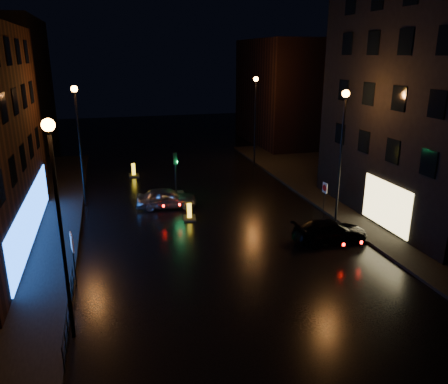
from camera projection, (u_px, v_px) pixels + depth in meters
The scene contains 17 objects.
ground at pixel (250, 284), 20.60m from camera, with size 120.00×120.00×0.00m, color black.
pavement_right at pixel (399, 204), 31.44m from camera, with size 12.00×44.00×0.15m, color black.
building_right at pixel (447, 101), 27.60m from camera, with size 10.00×14.00×15.00m, color black.
building_far_left at pixel (5, 87), 46.66m from camera, with size 8.00×16.00×14.00m, color black.
building_far_right at pixel (285, 92), 51.96m from camera, with size 8.00×14.00×12.00m, color black.
street_lamp_lnear at pixel (57, 199), 15.12m from camera, with size 0.44×0.44×8.37m.
street_lamp_lfar at pixel (78, 128), 29.83m from camera, with size 0.44×0.44×8.37m.
street_lamp_rnear at pixel (342, 137), 26.38m from camera, with size 0.44×0.44×8.37m.
street_lamp_rfar at pixel (255, 107), 41.10m from camera, with size 0.44×0.44×8.37m.
traffic_signal at pixel (176, 190), 33.02m from camera, with size 1.40×2.40×3.45m.
guard_railing at pixel (68, 306), 17.45m from camera, with size 0.05×6.04×1.00m.
silver_hatchback at pixel (166, 198), 30.67m from camera, with size 1.67×4.16×1.42m, color #9D9FA4.
dark_sedan at pixel (330, 231), 25.06m from camera, with size 1.79×4.40×1.28m, color black.
bollard_near at pixel (189, 216), 28.67m from camera, with size 0.97×1.32×1.07m.
bollard_far at pixel (134, 173), 38.75m from camera, with size 0.89×1.32×1.14m.
road_sign_left at pixel (72, 247), 20.02m from camera, with size 0.18×0.62×2.59m.
road_sign_right at pixel (325, 191), 29.30m from camera, with size 0.11×0.52×2.15m.
Camera 1 is at (-5.98, -17.35, 10.39)m, focal length 35.00 mm.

